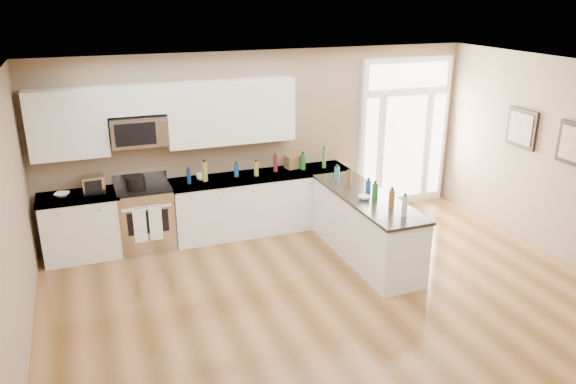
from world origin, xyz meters
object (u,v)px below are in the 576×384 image
Objects in this scene: stockpot at (135,182)px; toaster_oven at (93,184)px; peninsula_cabinet at (365,229)px; kitchen_range at (146,217)px.

stockpot is 0.58m from toaster_oven.
toaster_oven is (-3.57, 1.46, 0.63)m from peninsula_cabinet.
toaster_oven is (-0.68, 0.01, 0.59)m from kitchen_range.
toaster_oven reaches higher than peninsula_cabinet.
kitchen_range reaches higher than peninsula_cabinet.
peninsula_cabinet is 3.24m from kitchen_range.
kitchen_range is (-2.89, 1.45, 0.04)m from peninsula_cabinet.
toaster_oven is at bearing 157.78° from peninsula_cabinet.
kitchen_range is 3.63× the size of toaster_oven.
toaster_oven is at bearing 179.14° from kitchen_range.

